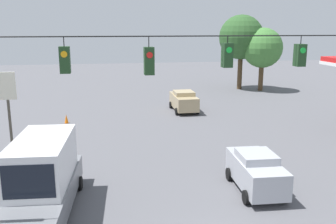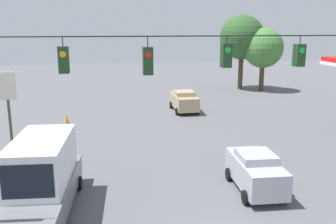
{
  "view_description": "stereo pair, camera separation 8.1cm",
  "coord_description": "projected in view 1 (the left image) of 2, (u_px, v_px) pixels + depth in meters",
  "views": [
    {
      "loc": [
        4.2,
        10.39,
        7.64
      ],
      "look_at": [
        0.11,
        -12.72,
        2.27
      ],
      "focal_mm": 40.0,
      "sensor_mm": 36.0,
      "label": 1
    },
    {
      "loc": [
        4.12,
        10.41,
        7.64
      ],
      "look_at": [
        0.11,
        -12.72,
        2.27
      ],
      "focal_mm": 40.0,
      "sensor_mm": 36.0,
      "label": 2
    }
  ],
  "objects": [
    {
      "name": "traffic_cone_second",
      "position": [
        52.0,
        163.0,
        20.42
      ],
      "size": [
        0.32,
        0.32,
        0.72
      ],
      "primitive_type": "cone",
      "color": "orange",
      "rests_on": "ground_plane"
    },
    {
      "name": "overhead_signal_span",
      "position": [
        224.0,
        99.0,
        12.98
      ],
      "size": [
        18.82,
        0.38,
        7.93
      ],
      "color": "#939399",
      "rests_on": "ground_plane"
    },
    {
      "name": "sedan_tan_oncoming_deep",
      "position": [
        184.0,
        101.0,
        34.39
      ],
      "size": [
        2.11,
        4.41,
        1.87
      ],
      "color": "tan",
      "rests_on": "ground_plane"
    },
    {
      "name": "tree_horizon_left",
      "position": [
        262.0,
        48.0,
        44.6
      ],
      "size": [
        4.75,
        4.75,
        7.54
      ],
      "color": "#4C3823",
      "rests_on": "ground_plane"
    },
    {
      "name": "traffic_cone_nearest",
      "position": [
        43.0,
        190.0,
        17.1
      ],
      "size": [
        0.32,
        0.32,
        0.72
      ],
      "primitive_type": "cone",
      "color": "orange",
      "rests_on": "ground_plane"
    },
    {
      "name": "traffic_cone_fourth",
      "position": [
        64.0,
        130.0,
        26.83
      ],
      "size": [
        0.32,
        0.32,
        0.72
      ],
      "primitive_type": "cone",
      "color": "orange",
      "rests_on": "ground_plane"
    },
    {
      "name": "tree_horizon_right",
      "position": [
        241.0,
        37.0,
        45.55
      ],
      "size": [
        5.4,
        5.4,
        9.08
      ],
      "color": "#4C3823",
      "rests_on": "ground_plane"
    },
    {
      "name": "pedestrian",
      "position": [
        18.0,
        215.0,
        13.85
      ],
      "size": [
        0.4,
        0.28,
        1.64
      ],
      "color": "#2D334C",
      "rests_on": "ground_plane"
    },
    {
      "name": "traffic_cone_third",
      "position": [
        56.0,
        146.0,
        23.44
      ],
      "size": [
        0.32,
        0.32,
        0.72
      ],
      "primitive_type": "cone",
      "color": "orange",
      "rests_on": "ground_plane"
    },
    {
      "name": "box_truck_grey_parked_shoulder",
      "position": [
        43.0,
        177.0,
        15.47
      ],
      "size": [
        2.93,
        7.21,
        3.17
      ],
      "color": "slate",
      "rests_on": "ground_plane"
    },
    {
      "name": "sedan_silver_crossing_near",
      "position": [
        256.0,
        171.0,
        17.67
      ],
      "size": [
        2.15,
        4.21,
        1.89
      ],
      "color": "#A8AAB2",
      "rests_on": "ground_plane"
    },
    {
      "name": "traffic_cone_fifth",
      "position": [
        66.0,
        119.0,
        30.24
      ],
      "size": [
        0.32,
        0.32,
        0.72
      ],
      "primitive_type": "cone",
      "color": "orange",
      "rests_on": "ground_plane"
    }
  ]
}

